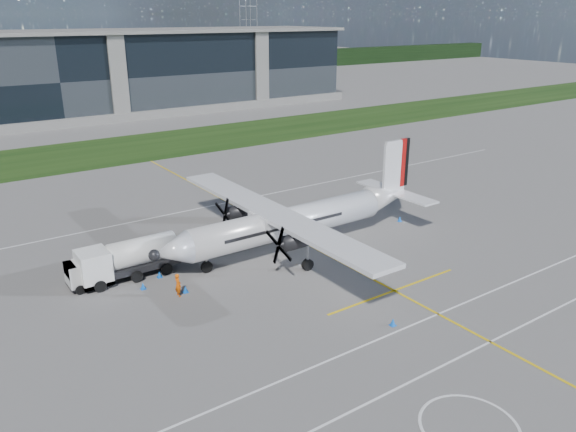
{
  "coord_description": "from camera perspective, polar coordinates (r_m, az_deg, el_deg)",
  "views": [
    {
      "loc": [
        -23.35,
        -30.83,
        18.38
      ],
      "look_at": [
        0.5,
        3.55,
        3.29
      ],
      "focal_mm": 35.0,
      "sensor_mm": 36.0,
      "label": 1
    }
  ],
  "objects": [
    {
      "name": "white_lane_line",
      "position": [
        34.15,
        16.8,
        -13.69
      ],
      "size": [
        90.0,
        0.15,
        0.01
      ],
      "primitive_type": "cube",
      "color": "white",
      "rests_on": "ground"
    },
    {
      "name": "terminal_building",
      "position": [
        113.78,
        -23.36,
        12.78
      ],
      "size": [
        120.0,
        20.0,
        15.0
      ],
      "primitive_type": "cube",
      "color": "black",
      "rests_on": "ground"
    },
    {
      "name": "yellow_taxiway_centerline",
      "position": [
        51.95,
        -1.79,
        -0.89
      ],
      "size": [
        0.2,
        70.0,
        0.01
      ],
      "primitive_type": "cube",
      "color": "yellow",
      "rests_on": "ground"
    },
    {
      "name": "safety_cone_fwd",
      "position": [
        41.33,
        -14.52,
        -6.88
      ],
      "size": [
        0.36,
        0.36,
        0.5
      ],
      "primitive_type": "cone",
      "color": "blue",
      "rests_on": "ground"
    },
    {
      "name": "ground",
      "position": [
        76.81,
        -16.08,
        5.2
      ],
      "size": [
        400.0,
        400.0,
        0.0
      ],
      "primitive_type": "plane",
      "color": "slate",
      "rests_on": "ground"
    },
    {
      "name": "safety_cone_portwing",
      "position": [
        36.28,
        10.61,
        -10.54
      ],
      "size": [
        0.36,
        0.36,
        0.5
      ],
      "primitive_type": "cone",
      "color": "blue",
      "rests_on": "ground"
    },
    {
      "name": "safety_cone_nose_port",
      "position": [
        40.22,
        -10.38,
        -7.32
      ],
      "size": [
        0.36,
        0.36,
        0.5
      ],
      "primitive_type": "cone",
      "color": "blue",
      "rests_on": "ground"
    },
    {
      "name": "safety_cone_nose_stbd",
      "position": [
        42.79,
        -12.93,
        -5.79
      ],
      "size": [
        0.36,
        0.36,
        0.5
      ],
      "primitive_type": "cone",
      "color": "blue",
      "rests_on": "ground"
    },
    {
      "name": "pylon_east",
      "position": [
        210.83,
        -4.04,
        18.87
      ],
      "size": [
        9.0,
        4.6,
        30.0
      ],
      "primitive_type": null,
      "color": "gray",
      "rests_on": "ground"
    },
    {
      "name": "fuel_tanker_truck",
      "position": [
        42.76,
        -16.57,
        -4.4
      ],
      "size": [
        7.65,
        2.49,
        2.87
      ],
      "primitive_type": null,
      "color": "white",
      "rests_on": "ground"
    },
    {
      "name": "safety_cone_tail",
      "position": [
        53.73,
        11.28,
        -0.29
      ],
      "size": [
        0.36,
        0.36,
        0.5
      ],
      "primitive_type": "cone",
      "color": "blue",
      "rests_on": "ground"
    },
    {
      "name": "grass_strip",
      "position": [
        84.24,
        -17.91,
        6.28
      ],
      "size": [
        400.0,
        18.0,
        0.04
      ],
      "primitive_type": "cube",
      "color": "black",
      "rests_on": "ground"
    },
    {
      "name": "baggage_tug",
      "position": [
        42.59,
        -19.49,
        -5.48
      ],
      "size": [
        3.34,
        2.0,
        2.0
      ],
      "primitive_type": null,
      "color": "silver",
      "rests_on": "ground"
    },
    {
      "name": "turboprop_aircraft",
      "position": [
        45.55,
        0.93,
        1.29
      ],
      "size": [
        25.08,
        26.01,
        7.8
      ],
      "primitive_type": null,
      "color": "white",
      "rests_on": "ground"
    },
    {
      "name": "ground_crew_person",
      "position": [
        39.52,
        -11.12,
        -6.72
      ],
      "size": [
        0.58,
        0.8,
        1.93
      ],
      "primitive_type": "imported",
      "rotation": [
        0.0,
        0.0,
        1.6
      ],
      "color": "#F25907",
      "rests_on": "ground"
    }
  ]
}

